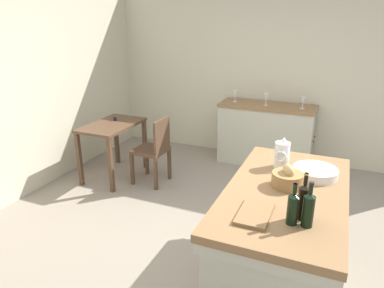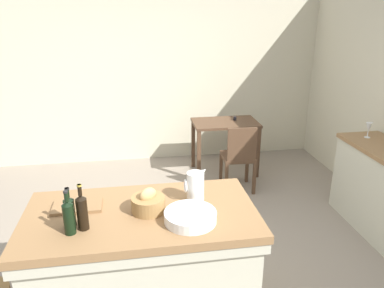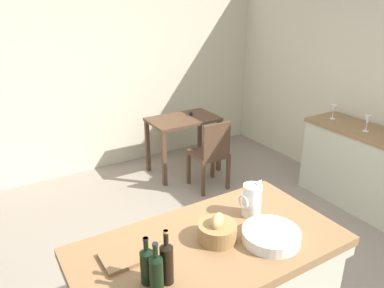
{
  "view_description": "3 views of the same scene",
  "coord_description": "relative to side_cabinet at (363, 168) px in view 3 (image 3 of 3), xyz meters",
  "views": [
    {
      "loc": [
        -2.77,
        -0.91,
        2.12
      ],
      "look_at": [
        0.47,
        0.47,
        0.84
      ],
      "focal_mm": 33.17,
      "sensor_mm": 36.0,
      "label": 1
    },
    {
      "loc": [
        -0.27,
        -2.98,
        2.24
      ],
      "look_at": [
        0.27,
        0.39,
        0.99
      ],
      "focal_mm": 34.71,
      "sensor_mm": 36.0,
      "label": 2
    },
    {
      "loc": [
        -1.33,
        -2.17,
        2.3
      ],
      "look_at": [
        0.32,
        0.54,
        0.99
      ],
      "focal_mm": 34.77,
      "sensor_mm": 36.0,
      "label": 3
    }
  ],
  "objects": [
    {
      "name": "wooden_chair",
      "position": [
        -1.25,
        1.2,
        0.03
      ],
      "size": [
        0.42,
        0.42,
        0.89
      ],
      "color": "#513826",
      "rests_on": "ground"
    },
    {
      "name": "pitcher",
      "position": [
        -2.11,
        -0.55,
        0.53
      ],
      "size": [
        0.17,
        0.13,
        0.27
      ],
      "color": "white",
      "rests_on": "island_table"
    },
    {
      "name": "ground_plane",
      "position": [
        -2.26,
        -0.04,
        -0.46
      ],
      "size": [
        6.76,
        6.76,
        0.0
      ],
      "primitive_type": "plane",
      "color": "gray"
    },
    {
      "name": "wash_bowl",
      "position": [
        -2.19,
        -0.84,
        0.45
      ],
      "size": [
        0.36,
        0.36,
        0.07
      ],
      "primitive_type": "cylinder",
      "color": "white",
      "rests_on": "island_table"
    },
    {
      "name": "wine_bottle_green",
      "position": [
        -2.98,
        -0.86,
        0.54
      ],
      "size": [
        0.07,
        0.07,
        0.3
      ],
      "color": "black",
      "rests_on": "island_table"
    },
    {
      "name": "side_cabinet",
      "position": [
        0.0,
        0.0,
        0.0
      ],
      "size": [
        0.52,
        1.39,
        0.91
      ],
      "color": "olive",
      "rests_on": "ground"
    },
    {
      "name": "wine_glass_middle",
      "position": [
        -0.01,
        0.49,
        0.57
      ],
      "size": [
        0.07,
        0.07,
        0.17
      ],
      "color": "white",
      "rests_on": "side_cabinet"
    },
    {
      "name": "writing_desk",
      "position": [
        -1.28,
        1.81,
        0.18
      ],
      "size": [
        0.9,
        0.57,
        0.81
      ],
      "color": "#513826",
      "rests_on": "ground"
    },
    {
      "name": "wine_glass_left",
      "position": [
        -0.05,
        0.02,
        0.57
      ],
      "size": [
        0.07,
        0.07,
        0.18
      ],
      "color": "white",
      "rests_on": "side_cabinet"
    },
    {
      "name": "wall_back",
      "position": [
        -2.26,
        2.56,
        0.84
      ],
      "size": [
        5.32,
        0.12,
        2.6
      ],
      "primitive_type": "cube",
      "color": "beige",
      "rests_on": "ground"
    },
    {
      "name": "cutting_board",
      "position": [
        -2.98,
        -0.53,
        0.43
      ],
      "size": [
        0.35,
        0.21,
        0.02
      ],
      "primitive_type": "cube",
      "rotation": [
        0.0,
        0.0,
        0.01
      ],
      "color": "olive",
      "rests_on": "island_table"
    },
    {
      "name": "bread_basket",
      "position": [
        -2.47,
        -0.66,
        0.48
      ],
      "size": [
        0.24,
        0.24,
        0.18
      ],
      "color": "olive",
      "rests_on": "island_table"
    },
    {
      "name": "wine_bottle_amber",
      "position": [
        -2.99,
        -0.77,
        0.53
      ],
      "size": [
        0.07,
        0.07,
        0.28
      ],
      "color": "black",
      "rests_on": "island_table"
    },
    {
      "name": "wine_bottle_dark",
      "position": [
        -2.9,
        -0.82,
        0.55
      ],
      "size": [
        0.07,
        0.07,
        0.32
      ],
      "color": "black",
      "rests_on": "island_table"
    }
  ]
}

